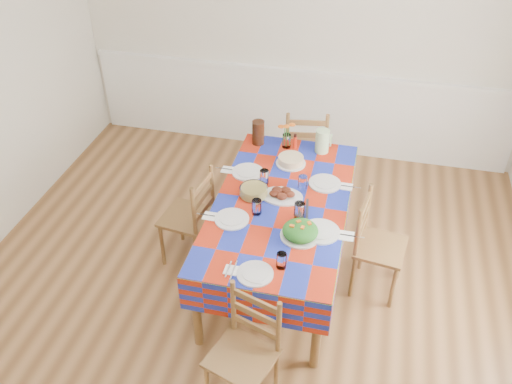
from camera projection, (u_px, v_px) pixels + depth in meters
room at (233, 168)px, 3.29m from camera, size 4.58×5.08×2.78m
wainscot at (297, 108)px, 5.75m from camera, size 4.41×0.06×0.92m
dining_table at (281, 210)px, 4.11m from camera, size 0.99×1.84×0.72m
setting_near_head at (264, 269)px, 3.46m from camera, size 0.39×0.26×0.11m
setting_left_near at (240, 214)px, 3.90m from camera, size 0.46×0.27×0.12m
setting_left_far at (253, 174)px, 4.31m from camera, size 0.47×0.28×0.12m
setting_right_near at (314, 224)px, 3.81m from camera, size 0.52×0.30×0.13m
setting_right_far at (318, 183)px, 4.20m from camera, size 0.48×0.28×0.12m
meat_platter at (282, 194)px, 4.09m from camera, size 0.32×0.23×0.06m
salad_platter at (300, 231)px, 3.72m from camera, size 0.28×0.28×0.12m
pasta_bowl at (254, 191)px, 4.10m from camera, size 0.21×0.21×0.08m
cake at (291, 161)px, 4.45m from camera, size 0.25×0.25×0.07m
serving_utensils at (303, 213)px, 3.95m from camera, size 0.15×0.33×0.01m
flower_vase at (287, 137)px, 4.62m from camera, size 0.15×0.12×0.24m
hot_sauce at (295, 141)px, 4.63m from camera, size 0.03×0.03×0.13m
green_pitcher at (322, 141)px, 4.57m from camera, size 0.12×0.12×0.20m
tea_pitcher at (258, 132)px, 4.67m from camera, size 0.11×0.11×0.21m
name_card at (257, 283)px, 3.38m from camera, size 0.08×0.02×0.02m
chair_near at (245, 353)px, 3.33m from camera, size 0.47×0.46×0.85m
chair_far at (305, 151)px, 5.12m from camera, size 0.46×0.45×0.92m
chair_left at (191, 218)px, 4.36m from camera, size 0.42×0.43×0.87m
chair_right at (376, 246)px, 4.10m from camera, size 0.41×0.43×0.86m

